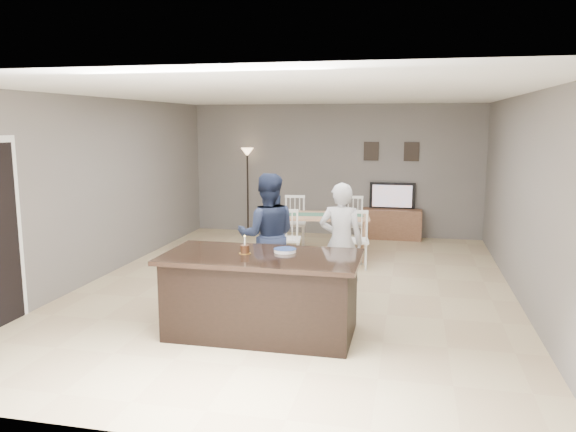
% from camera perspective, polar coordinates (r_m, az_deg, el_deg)
% --- Properties ---
extents(floor, '(8.00, 8.00, 0.00)m').
position_cam_1_polar(floor, '(8.06, 0.72, -7.28)').
color(floor, tan).
rests_on(floor, ground).
extents(room_shell, '(8.00, 8.00, 8.00)m').
position_cam_1_polar(room_shell, '(7.75, 0.74, 4.69)').
color(room_shell, slate).
rests_on(room_shell, floor).
extents(kitchen_island, '(2.15, 1.10, 0.90)m').
position_cam_1_polar(kitchen_island, '(6.26, -2.67, -7.93)').
color(kitchen_island, black).
rests_on(kitchen_island, floor).
extents(tv_console, '(1.20, 0.40, 0.60)m').
position_cam_1_polar(tv_console, '(11.51, 10.44, -0.81)').
color(tv_console, brown).
rests_on(tv_console, floor).
extents(television, '(0.91, 0.12, 0.53)m').
position_cam_1_polar(television, '(11.50, 10.54, 2.01)').
color(television, black).
rests_on(television, tv_console).
extents(tv_screen_glow, '(0.78, 0.00, 0.78)m').
position_cam_1_polar(tv_screen_glow, '(11.42, 10.52, 2.00)').
color(tv_screen_glow, '#DB5C18').
rests_on(tv_screen_glow, tv_console).
extents(picture_frames, '(1.10, 0.02, 0.38)m').
position_cam_1_polar(picture_frames, '(11.56, 10.45, 6.47)').
color(picture_frames, black).
rests_on(picture_frames, room_shell).
extents(woman, '(0.58, 0.39, 1.57)m').
position_cam_1_polar(woman, '(7.33, 5.40, -2.70)').
color(woman, '#B3B3B7').
rests_on(woman, floor).
extents(man, '(0.94, 0.81, 1.67)m').
position_cam_1_polar(man, '(7.50, -2.10, -1.99)').
color(man, '#1C243E').
rests_on(man, floor).
extents(birthday_cake, '(0.13, 0.13, 0.21)m').
position_cam_1_polar(birthday_cake, '(6.20, -4.41, -3.38)').
color(birthday_cake, gold).
rests_on(birthday_cake, kitchen_island).
extents(plate_stack, '(0.25, 0.25, 0.04)m').
position_cam_1_polar(plate_stack, '(6.25, -0.31, -3.51)').
color(plate_stack, white).
rests_on(plate_stack, kitchen_island).
extents(dining_table, '(1.73, 1.97, 0.97)m').
position_cam_1_polar(dining_table, '(9.75, 3.52, -0.62)').
color(dining_table, tan).
rests_on(dining_table, floor).
extents(floor_lamp, '(0.27, 0.27, 1.80)m').
position_cam_1_polar(floor_lamp, '(11.88, -4.15, 4.97)').
color(floor_lamp, black).
rests_on(floor_lamp, floor).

